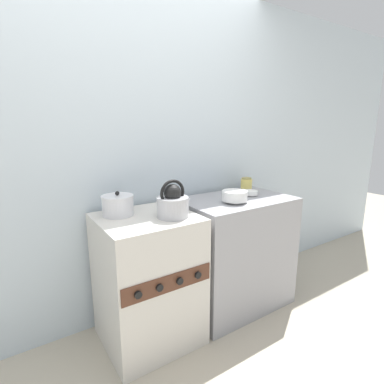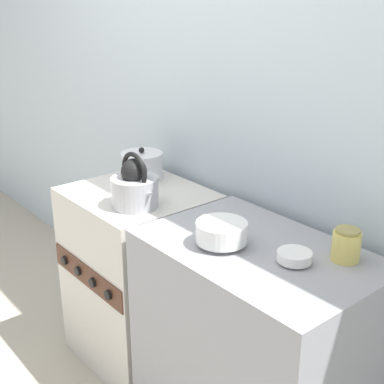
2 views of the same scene
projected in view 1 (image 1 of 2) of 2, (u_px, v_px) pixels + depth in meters
name	position (u px, v px, depth m)	size (l,w,h in m)	color
ground_plane	(170.00, 363.00, 1.90)	(12.00, 12.00, 0.00)	#B2A893
wall_back	(123.00, 157.00, 2.15)	(7.00, 0.06, 2.50)	silver
stove	(148.00, 279.00, 2.03)	(0.62, 0.60, 0.90)	beige
counter	(235.00, 252.00, 2.45)	(0.87, 0.57, 0.91)	#99999E
kettle	(173.00, 203.00, 1.91)	(0.25, 0.21, 0.24)	#B2B2B7
cooking_pot	(118.00, 205.00, 1.95)	(0.21, 0.21, 0.16)	silver
enamel_bowl	(235.00, 196.00, 2.21)	(0.19, 0.19, 0.09)	white
small_ceramic_bowl	(250.00, 193.00, 2.44)	(0.12, 0.12, 0.04)	white
storage_jar	(246.00, 184.00, 2.60)	(0.10, 0.10, 0.12)	#E0CC66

